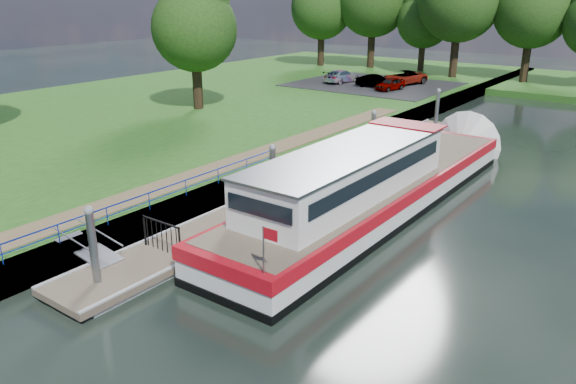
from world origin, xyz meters
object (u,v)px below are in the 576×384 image
Objects in this scene: pontoon at (328,179)px; barge at (381,183)px; car_c at (342,76)px; car_d at (404,78)px; car_a at (390,84)px; car_b at (375,81)px.

barge reaches higher than pontoon.
car_d is at bearing -151.27° from car_c.
car_d reaches higher than car_c.
barge is at bearing -53.41° from car_a.
barge is 4.64× the size of car_d.
car_b is 4.16m from car_c.
pontoon is at bearing -51.42° from car_d.
car_a is 0.77× the size of car_c.
car_b is (-1.76, 0.50, 0.03)m from car_a.
car_b is at bearing -91.20° from car_d.
barge is at bearing -152.39° from car_b.
car_c is at bearing 76.82° from car_b.
car_a is 0.69× the size of car_d.
barge is (3.60, -1.35, 0.90)m from pontoon.
car_c is at bearing -135.72° from car_d.
car_d reaches higher than car_a.
car_d is at bearing 107.81° from car_a.
car_d reaches higher than pontoon.
pontoon is 27.83m from car_c.
car_a is 1.83m from car_b.
car_a is 0.92× the size of car_b.
car_a is at bearing 109.62° from pontoon.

